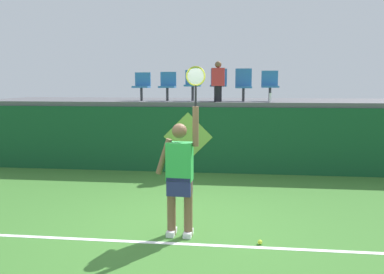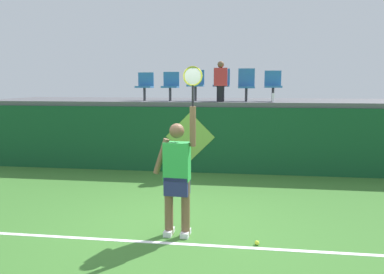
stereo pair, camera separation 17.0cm
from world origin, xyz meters
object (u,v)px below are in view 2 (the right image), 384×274
at_px(stadium_chair_3, 221,83).
at_px(spectator_0, 221,81).
at_px(tennis_ball, 257,243).
at_px(stadium_chair_5, 273,84).
at_px(water_bottle, 273,98).
at_px(stadium_chair_4, 246,84).
at_px(stadium_chair_0, 145,85).
at_px(stadium_chair_1, 171,85).
at_px(tennis_player, 177,173).
at_px(stadium_chair_2, 196,83).

distance_m(stadium_chair_3, spectator_0, 0.42).
xyz_separation_m(tennis_ball, stadium_chair_5, (0.56, 5.05, 2.24)).
height_order(water_bottle, stadium_chair_5, stadium_chair_5).
xyz_separation_m(stadium_chair_4, spectator_0, (-0.67, -0.42, 0.07)).
distance_m(water_bottle, stadium_chair_3, 1.50).
distance_m(stadium_chair_0, spectator_0, 2.17).
bearing_deg(spectator_0, stadium_chair_1, 163.68).
distance_m(water_bottle, spectator_0, 1.41).
bearing_deg(tennis_ball, stadium_chair_0, 120.26).
distance_m(stadium_chair_1, stadium_chair_4, 2.07).
bearing_deg(spectator_0, tennis_ball, -80.04).
bearing_deg(stadium_chair_4, stadium_chair_0, -179.77).
xyz_separation_m(tennis_player, water_bottle, (1.71, 4.30, 0.97)).
height_order(stadium_chair_1, spectator_0, spectator_0).
height_order(water_bottle, stadium_chair_2, stadium_chair_2).
bearing_deg(stadium_chair_5, tennis_ball, -96.28).
bearing_deg(stadium_chair_1, stadium_chair_3, 0.17).
bearing_deg(stadium_chair_2, stadium_chair_0, -179.93).
bearing_deg(tennis_ball, stadium_chair_5, 83.72).
distance_m(stadium_chair_0, stadium_chair_5, 3.50).
relative_size(stadium_chair_2, stadium_chair_5, 1.03).
distance_m(stadium_chair_4, stadium_chair_5, 0.70).
relative_size(tennis_ball, water_bottle, 0.28).
bearing_deg(stadium_chair_2, stadium_chair_4, 0.39).
bearing_deg(stadium_chair_1, stadium_chair_5, 0.03).
height_order(stadium_chair_0, stadium_chair_5, stadium_chair_5).
xyz_separation_m(stadium_chair_0, stadium_chair_3, (2.13, 0.01, 0.05)).
bearing_deg(stadium_chair_1, stadium_chair_0, -179.89).
distance_m(tennis_ball, water_bottle, 4.91).
distance_m(stadium_chair_3, stadium_chair_5, 1.37).
relative_size(stadium_chair_2, stadium_chair_3, 0.96).
bearing_deg(tennis_player, stadium_chair_0, 109.95).
distance_m(stadium_chair_2, stadium_chair_5, 2.07).
bearing_deg(water_bottle, spectator_0, 173.95).
height_order(tennis_player, stadium_chair_5, stadium_chair_5).
xyz_separation_m(water_bottle, stadium_chair_2, (-2.04, 0.55, 0.36)).
height_order(stadium_chair_0, stadium_chair_3, stadium_chair_3).
distance_m(stadium_chair_2, spectator_0, 0.82).
bearing_deg(spectator_0, stadium_chair_5, 16.75).
relative_size(water_bottle, stadium_chair_5, 0.29).
distance_m(water_bottle, stadium_chair_2, 2.15).
height_order(stadium_chair_1, stadium_chair_2, stadium_chair_2).
bearing_deg(stadium_chair_1, spectator_0, -16.32).
bearing_deg(stadium_chair_5, tennis_player, -109.69).
xyz_separation_m(stadium_chair_1, stadium_chair_4, (2.07, 0.01, 0.03)).
bearing_deg(stadium_chair_3, spectator_0, -90.00).
height_order(stadium_chair_2, stadium_chair_5, stadium_chair_2).
distance_m(tennis_player, stadium_chair_0, 5.32).
bearing_deg(stadium_chair_0, stadium_chair_3, 0.15).
bearing_deg(stadium_chair_3, stadium_chair_4, 0.47).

